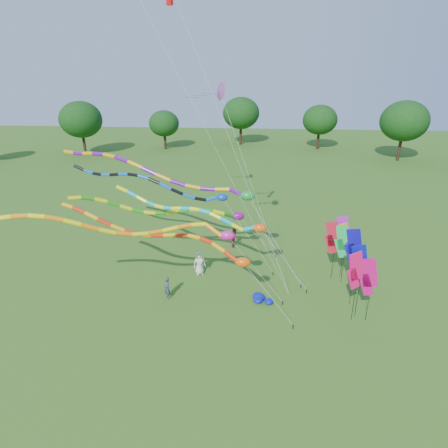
# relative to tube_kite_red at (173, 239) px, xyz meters

# --- Properties ---
(ground) EXTENTS (160.00, 160.00, 0.00)m
(ground) POSITION_rel_tube_kite_red_xyz_m (4.89, -2.93, -4.59)
(ground) COLOR #2C5C18
(ground) RESTS_ON ground
(tree_ring) EXTENTS (118.27, 116.68, 9.67)m
(tree_ring) POSITION_rel_tube_kite_red_xyz_m (1.61, -6.09, 0.89)
(tree_ring) COLOR #382314
(tree_ring) RESTS_ON ground
(tube_kite_red) EXTENTS (14.48, 3.57, 6.78)m
(tube_kite_red) POSITION_rel_tube_kite_red_xyz_m (0.00, 0.00, 0.00)
(tube_kite_red) COLOR black
(tube_kite_red) RESTS_ON ground
(tube_kite_orange) EXTENTS (15.02, 3.78, 7.88)m
(tube_kite_orange) POSITION_rel_tube_kite_red_xyz_m (-1.07, -1.53, 1.30)
(tube_kite_orange) COLOR black
(tube_kite_orange) RESTS_ON ground
(tube_kite_purple) EXTENTS (17.95, 5.25, 9.21)m
(tube_kite_purple) POSITION_rel_tube_kite_red_xyz_m (-1.12, 4.90, 2.57)
(tube_kite_purple) COLOR black
(tube_kite_purple) RESTS_ON ground
(tube_kite_blue) EXTENTS (14.96, 2.61, 7.94)m
(tube_kite_blue) POSITION_rel_tube_kite_red_xyz_m (-1.75, 5.01, 1.81)
(tube_kite_blue) COLOR black
(tube_kite_blue) RESTS_ON ground
(tube_kite_cyan) EXTENTS (13.32, 2.99, 6.92)m
(tube_kite_cyan) POSITION_rel_tube_kite_red_xyz_m (1.60, 3.06, 0.44)
(tube_kite_cyan) COLOR black
(tube_kite_cyan) RESTS_ON ground
(tube_kite_green) EXTENTS (14.20, 4.04, 6.76)m
(tube_kite_green) POSITION_rel_tube_kite_red_xyz_m (-0.47, 4.89, -0.01)
(tube_kite_green) COLOR black
(tube_kite_green) RESTS_ON ground
(delta_kite_high_c) EXTENTS (7.15, 4.24, 13.90)m
(delta_kite_high_c) POSITION_rel_tube_kite_red_xyz_m (2.50, 4.55, 8.22)
(delta_kite_high_c) COLOR black
(delta_kite_high_c) RESTS_ON ground
(banner_pole_magenta_a) EXTENTS (1.11, 0.49, 4.69)m
(banner_pole_magenta_a) POSITION_rel_tube_kite_red_xyz_m (10.76, -0.99, -1.16)
(banner_pole_magenta_a) COLOR black
(banner_pole_magenta_a) RESTS_ON ground
(banner_pole_blue_a) EXTENTS (1.16, 0.08, 4.94)m
(banner_pole_blue_a) POSITION_rel_tube_kite_red_xyz_m (11.03, -0.57, -0.92)
(banner_pole_blue_a) COLOR black
(banner_pole_blue_a) RESTS_ON ground
(banner_pole_violet) EXTENTS (1.16, 0.14, 4.39)m
(banner_pole_violet) POSITION_rel_tube_kite_red_xyz_m (11.38, 5.34, -1.46)
(banner_pole_violet) COLOR black
(banner_pole_violet) RESTS_ON ground
(banner_pole_blue_b) EXTENTS (1.14, 0.38, 5.35)m
(banner_pole_blue_b) POSITION_rel_tube_kite_red_xyz_m (11.00, 0.79, -0.52)
(banner_pole_blue_b) COLOR black
(banner_pole_blue_b) RESTS_ON ground
(banner_pole_magenta_b) EXTENTS (1.15, 0.33, 4.25)m
(banner_pole_magenta_b) POSITION_rel_tube_kite_red_xyz_m (11.59, -0.86, -1.60)
(banner_pole_magenta_b) COLOR black
(banner_pole_magenta_b) RESTS_ON ground
(banner_pole_red) EXTENTS (1.16, 0.27, 4.48)m
(banner_pole_red) POSITION_rel_tube_kite_red_xyz_m (10.39, 4.01, -1.38)
(banner_pole_red) COLOR black
(banner_pole_red) RESTS_ON ground
(banner_pole_orange) EXTENTS (1.10, 0.52, 4.31)m
(banner_pole_orange) POSITION_rel_tube_kite_red_xyz_m (11.12, 4.19, -1.55)
(banner_pole_orange) COLOR black
(banner_pole_orange) RESTS_ON ground
(banner_pole_green) EXTENTS (1.12, 0.48, 4.39)m
(banner_pole_green) POSITION_rel_tube_kite_red_xyz_m (11.02, 3.60, -1.47)
(banner_pole_green) COLOR black
(banner_pole_green) RESTS_ON ground
(blue_nylon_heap) EXTENTS (1.37, 1.53, 0.50)m
(blue_nylon_heap) POSITION_rel_tube_kite_red_xyz_m (5.69, 0.78, -4.37)
(blue_nylon_heap) COLOR #0D18AA
(blue_nylon_heap) RESTS_ON ground
(person_a) EXTENTS (1.04, 0.86, 1.82)m
(person_a) POSITION_rel_tube_kite_red_xyz_m (1.01, 3.83, -3.68)
(person_a) COLOR silver
(person_a) RESTS_ON ground
(person_b) EXTENTS (0.64, 0.70, 1.61)m
(person_b) POSITION_rel_tube_kite_red_xyz_m (-0.67, 0.43, -3.79)
(person_b) COLOR #3A4352
(person_b) RESTS_ON ground
(person_c) EXTENTS (0.67, 0.84, 1.66)m
(person_c) POSITION_rel_tube_kite_red_xyz_m (3.35, 8.73, -3.76)
(person_c) COLOR maroon
(person_c) RESTS_ON ground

